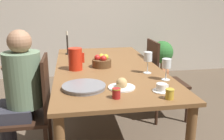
# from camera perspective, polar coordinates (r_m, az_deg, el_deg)

# --- Properties ---
(ground_plane) EXTENTS (20.00, 20.00, 0.00)m
(ground_plane) POSITION_cam_1_polar(r_m,az_deg,el_deg) (2.81, -1.07, -14.09)
(ground_plane) COLOR brown
(wall_back) EXTENTS (10.00, 0.06, 2.60)m
(wall_back) POSITION_cam_1_polar(r_m,az_deg,el_deg) (4.69, -5.39, 14.45)
(wall_back) COLOR beige
(wall_back) RESTS_ON ground_plane
(dining_table) EXTENTS (1.02, 2.05, 0.75)m
(dining_table) POSITION_cam_1_polar(r_m,az_deg,el_deg) (2.55, -1.15, -1.04)
(dining_table) COLOR brown
(dining_table) RESTS_ON ground_plane
(chair_person_side) EXTENTS (0.42, 0.42, 0.95)m
(chair_person_side) POSITION_cam_1_polar(r_m,az_deg,el_deg) (2.25, -17.54, -8.56)
(chair_person_side) COLOR #331E14
(chair_person_side) RESTS_ON ground_plane
(chair_opposite) EXTENTS (0.42, 0.42, 0.95)m
(chair_opposite) POSITION_cam_1_polar(r_m,az_deg,el_deg) (3.02, 11.20, -1.91)
(chair_opposite) COLOR #331E14
(chair_opposite) RESTS_ON ground_plane
(person_seated) EXTENTS (0.39, 0.41, 1.18)m
(person_seated) POSITION_cam_1_polar(r_m,az_deg,el_deg) (2.20, -20.32, -3.82)
(person_seated) COLOR #33333D
(person_seated) RESTS_ON ground_plane
(red_pitcher) EXTENTS (0.16, 0.13, 0.21)m
(red_pitcher) POSITION_cam_1_polar(r_m,az_deg,el_deg) (2.41, -8.38, 2.52)
(red_pitcher) COLOR red
(red_pitcher) RESTS_ON dining_table
(wine_glass_water) EXTENTS (0.08, 0.08, 0.20)m
(wine_glass_water) POSITION_cam_1_polar(r_m,az_deg,el_deg) (2.29, 8.21, 2.85)
(wine_glass_water) COLOR white
(wine_glass_water) RESTS_ON dining_table
(wine_glass_juice) EXTENTS (0.08, 0.08, 0.18)m
(wine_glass_juice) POSITION_cam_1_polar(r_m,az_deg,el_deg) (2.12, 12.35, 1.23)
(wine_glass_juice) COLOR white
(wine_glass_juice) RESTS_ON dining_table
(teacup_near_person) EXTENTS (0.13, 0.13, 0.06)m
(teacup_near_person) POSITION_cam_1_polar(r_m,az_deg,el_deg) (1.88, 11.26, -4.07)
(teacup_near_person) COLOR white
(teacup_near_person) RESTS_ON dining_table
(serving_tray) EXTENTS (0.33, 0.33, 0.03)m
(serving_tray) POSITION_cam_1_polar(r_m,az_deg,el_deg) (1.91, -6.43, -3.84)
(serving_tray) COLOR gray
(serving_tray) RESTS_ON dining_table
(bread_plate) EXTENTS (0.21, 0.21, 0.09)m
(bread_plate) POSITION_cam_1_polar(r_m,az_deg,el_deg) (1.91, 2.23, -3.46)
(bread_plate) COLOR white
(bread_plate) RESTS_ON dining_table
(jam_jar_amber) EXTENTS (0.06, 0.06, 0.07)m
(jam_jar_amber) POSITION_cam_1_polar(r_m,az_deg,el_deg) (1.71, 0.99, -5.24)
(jam_jar_amber) COLOR #A81E1E
(jam_jar_amber) RESTS_ON dining_table
(jam_jar_red) EXTENTS (0.06, 0.06, 0.07)m
(jam_jar_red) POSITION_cam_1_polar(r_m,az_deg,el_deg) (1.74, 13.05, -5.25)
(jam_jar_red) COLOR gold
(jam_jar_red) RESTS_ON dining_table
(fruit_bowl) EXTENTS (0.19, 0.19, 0.13)m
(fruit_bowl) POSITION_cam_1_polar(r_m,az_deg,el_deg) (2.51, -2.35, 1.90)
(fruit_bowl) COLOR brown
(fruit_bowl) RESTS_ON dining_table
(candlestick_tall) EXTENTS (0.06, 0.06, 0.29)m
(candlestick_tall) POSITION_cam_1_polar(r_m,az_deg,el_deg) (3.14, -10.15, 5.52)
(candlestick_tall) COLOR black
(candlestick_tall) RESTS_ON dining_table
(potted_plant) EXTENTS (0.39, 0.39, 0.71)m
(potted_plant) POSITION_cam_1_polar(r_m,az_deg,el_deg) (4.49, 11.30, 2.92)
(potted_plant) COLOR #A8603D
(potted_plant) RESTS_ON ground_plane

